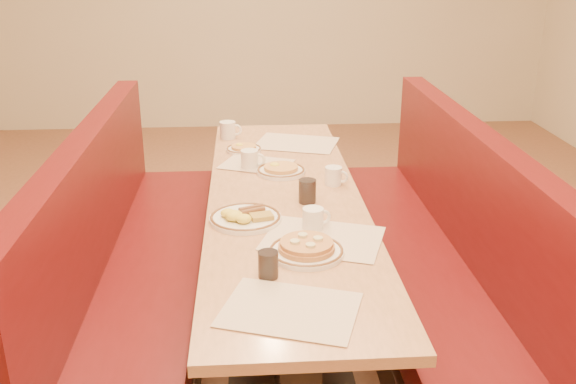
{
  "coord_description": "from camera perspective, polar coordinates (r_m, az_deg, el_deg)",
  "views": [
    {
      "loc": [
        -0.17,
        -2.74,
        1.83
      ],
      "look_at": [
        0.0,
        -0.2,
        0.85
      ],
      "focal_mm": 40.0,
      "sensor_mm": 36.0,
      "label": 1
    }
  ],
  "objects": [
    {
      "name": "ground",
      "position": [
        3.3,
        -0.24,
        -12.61
      ],
      "size": [
        8.0,
        8.0,
        0.0
      ],
      "primitive_type": "plane",
      "color": "#9E6647",
      "rests_on": "ground"
    },
    {
      "name": "diner_table",
      "position": [
        3.11,
        -0.26,
        -6.87
      ],
      "size": [
        0.7,
        2.5,
        0.75
      ],
      "color": "black",
      "rests_on": "ground"
    },
    {
      "name": "booth_left",
      "position": [
        3.16,
        -13.75,
        -7.31
      ],
      "size": [
        0.55,
        2.5,
        1.05
      ],
      "color": "#4C3326",
      "rests_on": "ground"
    },
    {
      "name": "booth_right",
      "position": [
        3.24,
        12.88,
        -6.48
      ],
      "size": [
        0.55,
        2.5,
        1.05
      ],
      "color": "#4C3326",
      "rests_on": "ground"
    },
    {
      "name": "placemat_near_left",
      "position": [
        2.06,
        0.19,
        -10.39
      ],
      "size": [
        0.5,
        0.43,
        0.0
      ],
      "primitive_type": "cube",
      "rotation": [
        0.0,
        0.0,
        -0.33
      ],
      "color": "beige",
      "rests_on": "diner_table"
    },
    {
      "name": "placemat_near_right",
      "position": [
        2.53,
        3.13,
        -4.13
      ],
      "size": [
        0.54,
        0.47,
        0.0
      ],
      "primitive_type": "cube",
      "rotation": [
        0.0,
        0.0,
        -0.34
      ],
      "color": "beige",
      "rests_on": "diner_table"
    },
    {
      "name": "placemat_far_left",
      "position": [
        3.38,
        -2.81,
        2.5
      ],
      "size": [
        0.42,
        0.37,
        0.0
      ],
      "primitive_type": "cube",
      "rotation": [
        0.0,
        0.0,
        -0.39
      ],
      "color": "beige",
      "rests_on": "diner_table"
    },
    {
      "name": "placemat_far_right",
      "position": [
        3.74,
        0.76,
        4.37
      ],
      "size": [
        0.53,
        0.46,
        0.0
      ],
      "primitive_type": "cube",
      "rotation": [
        0.0,
        0.0,
        -0.31
      ],
      "color": "beige",
      "rests_on": "diner_table"
    },
    {
      "name": "pancake_plate",
      "position": [
        2.4,
        1.65,
        -5.08
      ],
      "size": [
        0.28,
        0.28,
        0.06
      ],
      "rotation": [
        0.0,
        0.0,
        -0.21
      ],
      "color": "white",
      "rests_on": "diner_table"
    },
    {
      "name": "eggs_plate",
      "position": [
        2.69,
        -3.87,
        -2.25
      ],
      "size": [
        0.3,
        0.3,
        0.06
      ],
      "rotation": [
        0.0,
        0.0,
        0.24
      ],
      "color": "white",
      "rests_on": "diner_table"
    },
    {
      "name": "extra_plate_mid",
      "position": [
        3.25,
        -0.64,
        1.98
      ],
      "size": [
        0.25,
        0.25,
        0.05
      ],
      "rotation": [
        0.0,
        0.0,
        -0.26
      ],
      "color": "white",
      "rests_on": "diner_table"
    },
    {
      "name": "extra_plate_far",
      "position": [
        3.61,
        -3.96,
        3.88
      ],
      "size": [
        0.2,
        0.2,
        0.04
      ],
      "rotation": [
        0.0,
        0.0,
        -0.37
      ],
      "color": "white",
      "rests_on": "diner_table"
    },
    {
      "name": "coffee_mug_a",
      "position": [
        2.6,
        2.31,
        -2.36
      ],
      "size": [
        0.12,
        0.09,
        0.09
      ],
      "rotation": [
        0.0,
        0.0,
        0.27
      ],
      "color": "white",
      "rests_on": "diner_table"
    },
    {
      "name": "coffee_mug_b",
      "position": [
        3.31,
        -3.37,
        2.94
      ],
      "size": [
        0.13,
        0.09,
        0.1
      ],
      "rotation": [
        0.0,
        0.0,
        -0.17
      ],
      "color": "white",
      "rests_on": "diner_table"
    },
    {
      "name": "coffee_mug_c",
      "position": [
        3.09,
        4.11,
        1.47
      ],
      "size": [
        0.11,
        0.08,
        0.09
      ],
      "rotation": [
        0.0,
        0.0,
        -0.42
      ],
      "color": "white",
      "rests_on": "diner_table"
    },
    {
      "name": "coffee_mug_d",
      "position": [
        3.85,
        -5.32,
        5.54
      ],
      "size": [
        0.13,
        0.09,
        0.1
      ],
      "rotation": [
        0.0,
        0.0,
        -0.12
      ],
      "color": "white",
      "rests_on": "diner_table"
    },
    {
      "name": "soda_tumbler_near",
      "position": [
        2.23,
        -1.77,
        -6.47
      ],
      "size": [
        0.07,
        0.07,
        0.1
      ],
      "color": "black",
      "rests_on": "diner_table"
    },
    {
      "name": "soda_tumbler_mid",
      "position": [
        2.86,
        1.73,
        0.07
      ],
      "size": [
        0.08,
        0.08,
        0.11
      ],
      "color": "black",
      "rests_on": "diner_table"
    }
  ]
}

